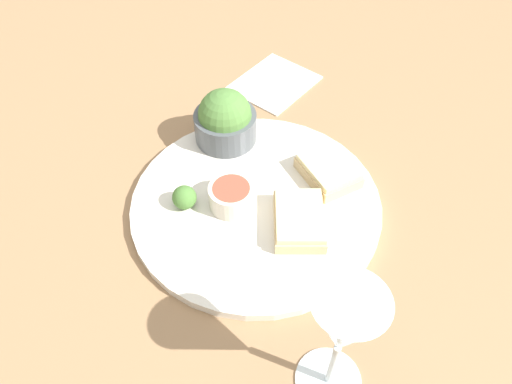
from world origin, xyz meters
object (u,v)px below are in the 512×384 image
object	(u,v)px
cheese_toast_far	(328,171)
napkin	(274,82)
wine_glass	(343,330)
salad_bowl	(225,120)
sauce_ramekin	(231,195)
cheese_toast_near	(299,220)

from	to	relation	value
cheese_toast_far	napkin	bearing A→B (deg)	-13.04
wine_glass	salad_bowl	bearing A→B (deg)	-11.12
salad_bowl	sauce_ramekin	bearing A→B (deg)	155.83
cheese_toast_far	napkin	world-z (taller)	cheese_toast_far
cheese_toast_far	cheese_toast_near	bearing A→B (deg)	122.37
sauce_ramekin	salad_bowl	bearing A→B (deg)	-24.17
cheese_toast_near	wine_glass	size ratio (longest dim) A/B	0.64
napkin	cheese_toast_near	bearing A→B (deg)	154.56
sauce_ramekin	cheese_toast_far	distance (m)	0.15
cheese_toast_far	salad_bowl	bearing A→B (deg)	31.42
salad_bowl	cheese_toast_near	world-z (taller)	salad_bowl
salad_bowl	cheese_toast_near	distance (m)	0.20
salad_bowl	cheese_toast_near	size ratio (longest dim) A/B	0.84
salad_bowl	wine_glass	size ratio (longest dim) A/B	0.54
wine_glass	napkin	size ratio (longest dim) A/B	1.04
sauce_ramekin	cheese_toast_far	xyz separation A→B (m)	(-0.02, -0.15, -0.01)
salad_bowl	sauce_ramekin	distance (m)	0.14
sauce_ramekin	napkin	world-z (taller)	sauce_ramekin
cheese_toast_near	napkin	bearing A→B (deg)	-25.44
sauce_ramekin	cheese_toast_near	size ratio (longest dim) A/B	0.55
sauce_ramekin	napkin	distance (m)	0.30
sauce_ramekin	wine_glass	size ratio (longest dim) A/B	0.35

